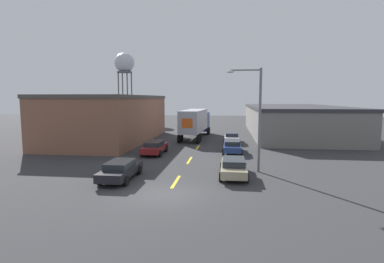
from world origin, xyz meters
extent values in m
plane|color=#333335|center=(0.00, 0.00, 0.00)|extent=(160.00, 160.00, 0.00)
cube|color=yellow|center=(0.00, 2.63, 0.00)|extent=(0.20, 3.05, 0.01)
cube|color=yellow|center=(0.00, 9.67, 0.00)|extent=(0.20, 3.05, 0.01)
cube|color=yellow|center=(0.00, 16.70, 0.00)|extent=(0.20, 3.05, 0.01)
cube|color=brown|center=(-11.94, 20.86, 2.77)|extent=(10.00, 20.72, 5.55)
cube|color=#4C4742|center=(-11.94, 20.86, 5.75)|extent=(10.20, 20.92, 0.40)
cube|color=slate|center=(13.27, 31.27, 2.00)|extent=(12.67, 28.37, 4.01)
cube|color=#333338|center=(13.27, 31.27, 4.21)|extent=(12.87, 28.57, 0.40)
cube|color=navy|center=(-0.83, 29.78, 1.94)|extent=(2.48, 3.08, 2.85)
cube|color=#A8A8B2|center=(-1.22, 23.45, 2.57)|extent=(2.99, 9.26, 2.86)
cube|color=#E55619|center=(-1.51, 18.88, 2.57)|extent=(1.33, 0.11, 1.15)
cylinder|color=black|center=(0.40, 30.07, 0.52)|extent=(0.34, 1.05, 1.04)
cylinder|color=black|center=(-2.02, 30.22, 0.52)|extent=(0.34, 1.05, 1.04)
cylinder|color=black|center=(0.33, 28.89, 0.52)|extent=(0.34, 1.05, 1.04)
cylinder|color=black|center=(-2.09, 29.04, 0.52)|extent=(0.34, 1.05, 1.04)
cylinder|color=black|center=(-0.16, 21.02, 0.52)|extent=(0.34, 1.05, 1.04)
cylinder|color=black|center=(-2.58, 21.17, 0.52)|extent=(0.34, 1.05, 1.04)
cylinder|color=black|center=(-0.24, 19.62, 0.52)|extent=(0.34, 1.05, 1.04)
cylinder|color=black|center=(-2.67, 19.77, 0.52)|extent=(0.34, 1.05, 1.04)
cube|color=black|center=(-3.86, 2.73, 0.60)|extent=(1.75, 4.74, 0.56)
cube|color=#23282D|center=(-3.86, 2.59, 1.10)|extent=(1.54, 2.47, 0.43)
cylinder|color=black|center=(-2.99, 4.21, 0.32)|extent=(0.22, 0.65, 0.65)
cylinder|color=black|center=(-4.74, 4.21, 0.32)|extent=(0.22, 0.65, 0.65)
cylinder|color=black|center=(-2.99, 1.26, 0.32)|extent=(0.22, 0.65, 0.65)
cylinder|color=black|center=(-4.74, 1.26, 0.32)|extent=(0.22, 0.65, 0.65)
cube|color=tan|center=(3.86, 4.53, 0.60)|extent=(1.75, 4.74, 0.56)
cube|color=#23282D|center=(3.86, 4.39, 1.10)|extent=(1.54, 2.47, 0.43)
cylinder|color=black|center=(4.74, 6.01, 0.32)|extent=(0.22, 0.65, 0.65)
cylinder|color=black|center=(2.99, 6.01, 0.32)|extent=(0.22, 0.65, 0.65)
cylinder|color=black|center=(4.74, 3.06, 0.32)|extent=(0.22, 0.65, 0.65)
cylinder|color=black|center=(2.99, 3.06, 0.32)|extent=(0.22, 0.65, 0.65)
cube|color=silver|center=(3.86, 20.87, 0.60)|extent=(1.75, 4.74, 0.56)
cube|color=#23282D|center=(3.86, 20.73, 1.10)|extent=(1.54, 2.47, 0.43)
cylinder|color=black|center=(4.74, 22.34, 0.32)|extent=(0.22, 0.65, 0.65)
cylinder|color=black|center=(2.99, 22.34, 0.32)|extent=(0.22, 0.65, 0.65)
cylinder|color=black|center=(4.74, 19.40, 0.32)|extent=(0.22, 0.65, 0.65)
cylinder|color=black|center=(2.99, 19.40, 0.32)|extent=(0.22, 0.65, 0.65)
cube|color=navy|center=(3.86, 13.93, 0.60)|extent=(1.75, 4.74, 0.56)
cube|color=#23282D|center=(3.86, 13.79, 1.10)|extent=(1.54, 2.47, 0.43)
cylinder|color=black|center=(4.74, 15.41, 0.32)|extent=(0.22, 0.65, 0.65)
cylinder|color=black|center=(2.99, 15.41, 0.32)|extent=(0.22, 0.65, 0.65)
cylinder|color=black|center=(4.74, 12.46, 0.32)|extent=(0.22, 0.65, 0.65)
cylinder|color=black|center=(2.99, 12.46, 0.32)|extent=(0.22, 0.65, 0.65)
cube|color=maroon|center=(-3.86, 12.26, 0.60)|extent=(1.75, 4.74, 0.56)
cube|color=#23282D|center=(-3.86, 12.12, 1.10)|extent=(1.54, 2.47, 0.43)
cylinder|color=black|center=(-2.99, 13.73, 0.32)|extent=(0.22, 0.65, 0.65)
cylinder|color=black|center=(-4.74, 13.73, 0.32)|extent=(0.22, 0.65, 0.65)
cylinder|color=black|center=(-2.99, 10.79, 0.32)|extent=(0.22, 0.65, 0.65)
cylinder|color=black|center=(-4.74, 10.79, 0.32)|extent=(0.22, 0.65, 0.65)
cylinder|color=#47474C|center=(-20.04, 54.18, 6.02)|extent=(0.28, 0.28, 12.04)
cylinder|color=#47474C|center=(-21.69, 55.84, 6.02)|extent=(0.28, 0.28, 12.04)
cylinder|color=#47474C|center=(-23.35, 54.18, 6.02)|extent=(0.28, 0.28, 12.04)
cylinder|color=#47474C|center=(-21.69, 52.52, 6.02)|extent=(0.28, 0.28, 12.04)
cylinder|color=#4C4C51|center=(-21.69, 54.18, 11.84)|extent=(3.59, 3.59, 0.30)
sphere|color=#B7BCC6|center=(-21.69, 54.18, 14.05)|extent=(4.73, 4.73, 4.73)
cylinder|color=slate|center=(5.77, 6.07, 3.90)|extent=(0.20, 0.20, 7.79)
cylinder|color=slate|center=(4.66, 6.07, 7.64)|extent=(2.22, 0.11, 0.11)
ellipsoid|color=silver|center=(3.55, 6.07, 7.54)|extent=(0.56, 0.32, 0.22)
camera|label=1|loc=(3.48, -16.67, 5.58)|focal=28.00mm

